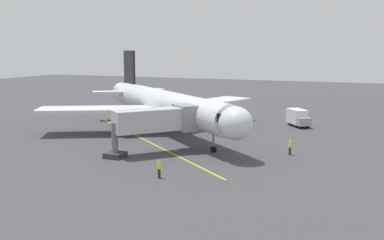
# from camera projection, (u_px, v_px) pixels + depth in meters

# --- Properties ---
(ground_plane) EXTENTS (220.00, 220.00, 0.00)m
(ground_plane) POSITION_uv_depth(u_px,v_px,m) (167.00, 134.00, 64.09)
(ground_plane) COLOR #424244
(apron_lead_in_line) EXTENTS (30.55, 26.18, 0.01)m
(apron_lead_in_line) POSITION_uv_depth(u_px,v_px,m) (147.00, 141.00, 59.52)
(apron_lead_in_line) COLOR yellow
(apron_lead_in_line) RESTS_ON ground
(airplane) EXTENTS (33.66, 32.31, 11.50)m
(airplane) POSITION_uv_depth(u_px,v_px,m) (166.00, 105.00, 64.60)
(airplane) COLOR silver
(airplane) RESTS_ON ground
(jet_bridge) EXTENTS (8.98, 9.94, 5.40)m
(jet_bridge) POSITION_uv_depth(u_px,v_px,m) (162.00, 120.00, 52.31)
(jet_bridge) COLOR #B7B7BC
(jet_bridge) RESTS_ON ground
(ground_crew_marshaller) EXTENTS (0.46, 0.36, 1.71)m
(ground_crew_marshaller) POSITION_uv_depth(u_px,v_px,m) (159.00, 169.00, 42.38)
(ground_crew_marshaller) COLOR #23232D
(ground_crew_marshaller) RESTS_ON ground
(ground_crew_wing_walker) EXTENTS (0.43, 0.47, 1.71)m
(ground_crew_wing_walker) POSITION_uv_depth(u_px,v_px,m) (290.00, 147.00, 51.55)
(ground_crew_wing_walker) COLOR #23232D
(ground_crew_wing_walker) RESTS_ON ground
(tug_near_nose) EXTENTS (2.74, 2.41, 1.50)m
(tug_near_nose) POSITION_uv_depth(u_px,v_px,m) (243.00, 116.00, 76.29)
(tug_near_nose) COLOR yellow
(tug_near_nose) RESTS_ON ground
(box_truck_portside) EXTENTS (4.33, 4.85, 2.62)m
(box_truck_portside) POSITION_uv_depth(u_px,v_px,m) (298.00, 118.00, 70.06)
(box_truck_portside) COLOR #9E9EA3
(box_truck_portside) RESTS_ON ground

